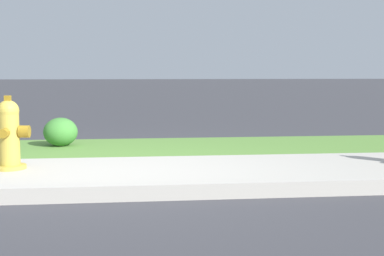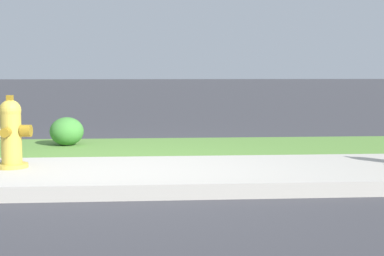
% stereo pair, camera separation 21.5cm
% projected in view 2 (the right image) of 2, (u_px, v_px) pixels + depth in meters
% --- Properties ---
extents(ground_plane, '(120.00, 120.00, 0.00)m').
position_uv_depth(ground_plane, '(106.00, 174.00, 5.04)').
color(ground_plane, '#38383D').
extents(sidewalk_pavement, '(18.00, 1.88, 0.01)m').
position_uv_depth(sidewalk_pavement, '(106.00, 173.00, 5.04)').
color(sidewalk_pavement, '#ADA89E').
rests_on(sidewalk_pavement, ground).
extents(grass_verge, '(18.00, 1.69, 0.01)m').
position_uv_depth(grass_verge, '(119.00, 147.00, 6.81)').
color(grass_verge, '#568438').
rests_on(grass_verge, ground).
extents(street_curb, '(18.00, 0.16, 0.12)m').
position_uv_depth(street_curb, '(94.00, 191.00, 4.03)').
color(street_curb, '#ADA89E').
rests_on(street_curb, ground).
extents(fire_hydrant_far_end, '(0.36, 0.39, 0.73)m').
position_uv_depth(fire_hydrant_far_end, '(12.00, 134.00, 5.27)').
color(fire_hydrant_far_end, gold).
rests_on(fire_hydrant_far_end, ground).
extents(shrub_bush_mid_verge, '(0.43, 0.43, 0.37)m').
position_uv_depth(shrub_bush_mid_verge, '(67.00, 131.00, 6.94)').
color(shrub_bush_mid_verge, '#3D7F33').
rests_on(shrub_bush_mid_verge, ground).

